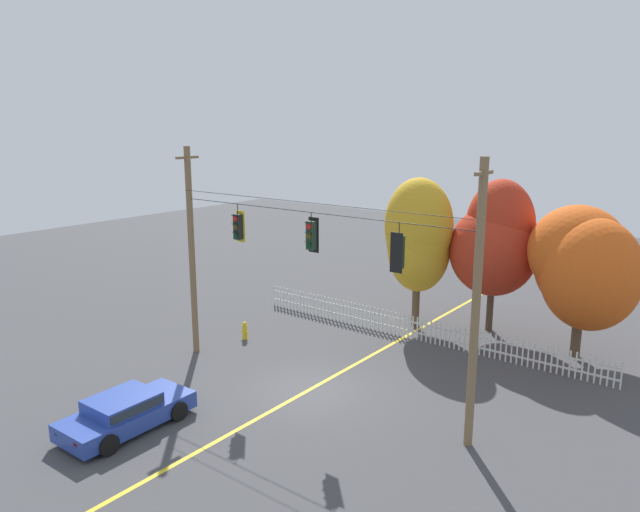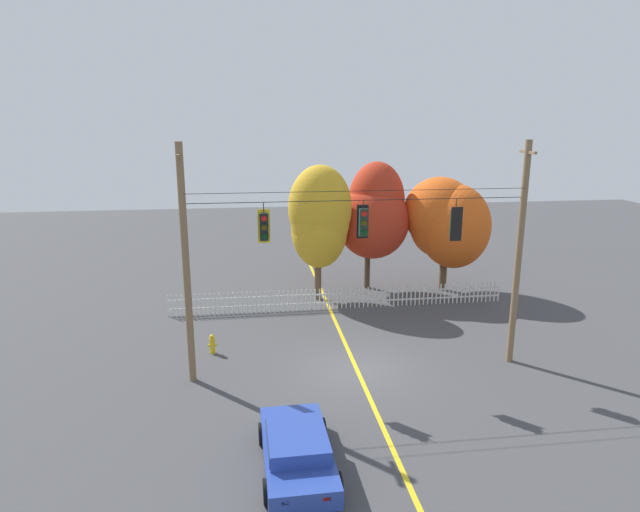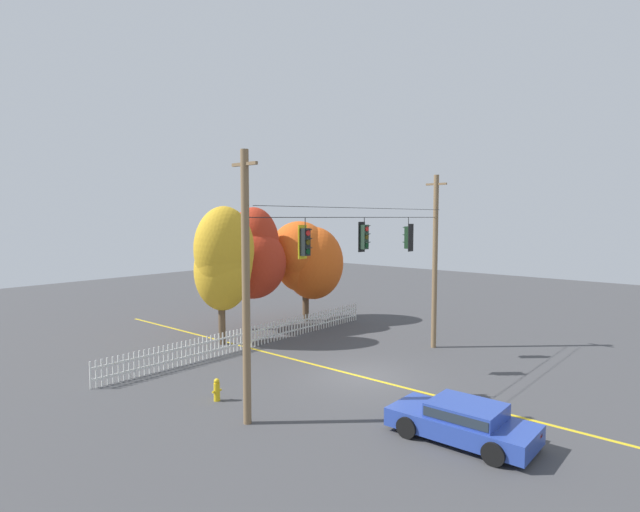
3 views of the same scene
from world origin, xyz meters
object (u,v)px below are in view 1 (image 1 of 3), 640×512
at_px(fire_hydrant, 245,331).
at_px(autumn_oak_far_east, 582,263).
at_px(autumn_maple_mid, 496,242).
at_px(traffic_signal_northbound_secondary, 311,235).
at_px(autumn_maple_near_fence, 418,236).
at_px(parked_car, 126,411).
at_px(traffic_signal_eastbound_side, 238,227).
at_px(traffic_signal_southbound_primary, 398,252).

bearing_deg(fire_hydrant, autumn_oak_far_east, 29.46).
bearing_deg(autumn_maple_mid, traffic_signal_northbound_secondary, -105.64).
distance_m(autumn_maple_near_fence, parked_car, 14.89).
xyz_separation_m(autumn_maple_mid, fire_hydrant, (-8.42, -7.47, -3.88)).
bearing_deg(traffic_signal_northbound_secondary, traffic_signal_eastbound_side, -180.00).
distance_m(autumn_maple_mid, parked_car, 16.92).
bearing_deg(traffic_signal_eastbound_side, autumn_maple_mid, 57.33).
xyz_separation_m(traffic_signal_northbound_secondary, traffic_signal_southbound_primary, (3.43, -0.02, -0.13)).
xyz_separation_m(traffic_signal_southbound_primary, fire_hydrant, (-9.12, 2.33, -5.22)).
height_order(parked_car, fire_hydrant, parked_car).
xyz_separation_m(traffic_signal_eastbound_side, autumn_oak_far_east, (10.08, 9.22, -1.70)).
bearing_deg(traffic_signal_southbound_primary, traffic_signal_eastbound_side, 179.84).
bearing_deg(traffic_signal_southbound_primary, autumn_maple_mid, 94.06).
height_order(traffic_signal_eastbound_side, autumn_maple_mid, autumn_maple_mid).
relative_size(autumn_maple_near_fence, fire_hydrant, 8.72).
height_order(autumn_oak_far_east, parked_car, autumn_oak_far_east).
bearing_deg(parked_car, autumn_maple_mid, 69.82).
relative_size(parked_car, fire_hydrant, 5.19).
xyz_separation_m(autumn_maple_mid, autumn_oak_far_east, (3.82, -0.55, -0.31)).
bearing_deg(autumn_maple_mid, traffic_signal_southbound_primary, -85.94).
height_order(traffic_signal_northbound_secondary, autumn_maple_mid, autumn_maple_mid).
xyz_separation_m(autumn_maple_mid, parked_car, (-5.70, -15.51, -3.68)).
xyz_separation_m(traffic_signal_southbound_primary, autumn_oak_far_east, (3.12, 9.24, -1.64)).
xyz_separation_m(traffic_signal_northbound_secondary, autumn_oak_far_east, (6.55, 9.22, -1.77)).
bearing_deg(fire_hydrant, parked_car, -71.30).
height_order(traffic_signal_northbound_secondary, autumn_oak_far_east, traffic_signal_northbound_secondary).
height_order(traffic_signal_southbound_primary, autumn_maple_mid, autumn_maple_mid).
xyz_separation_m(traffic_signal_northbound_secondary, autumn_maple_mid, (2.74, 9.77, -1.46)).
height_order(autumn_maple_mid, parked_car, autumn_maple_mid).
bearing_deg(parked_car, autumn_oak_far_east, 57.53).
height_order(traffic_signal_northbound_secondary, autumn_maple_near_fence, autumn_maple_near_fence).
relative_size(traffic_signal_northbound_secondary, traffic_signal_southbound_primary, 0.91).
height_order(traffic_signal_southbound_primary, autumn_maple_near_fence, autumn_maple_near_fence).
height_order(autumn_maple_near_fence, parked_car, autumn_maple_near_fence).
height_order(autumn_maple_mid, autumn_oak_far_east, autumn_maple_mid).
bearing_deg(traffic_signal_northbound_secondary, autumn_oak_far_east, 54.60).
distance_m(autumn_maple_near_fence, autumn_oak_far_east, 7.04).
bearing_deg(autumn_oak_far_east, traffic_signal_northbound_secondary, -125.40).
xyz_separation_m(traffic_signal_northbound_secondary, parked_car, (-2.96, -5.73, -5.14)).
distance_m(autumn_maple_mid, fire_hydrant, 11.90).
xyz_separation_m(traffic_signal_southbound_primary, parked_car, (-6.39, -5.71, -5.01)).
relative_size(autumn_oak_far_east, parked_car, 1.49).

